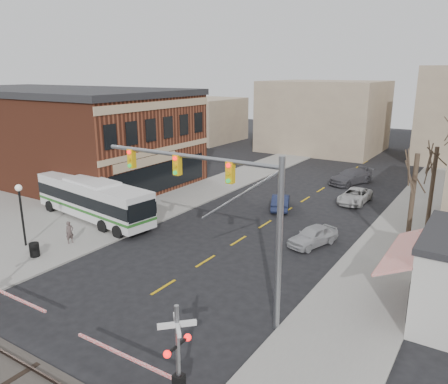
# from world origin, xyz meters

# --- Properties ---
(ground) EXTENTS (160.00, 160.00, 0.00)m
(ground) POSITION_xyz_m (0.00, 0.00, 0.00)
(ground) COLOR black
(ground) RESTS_ON ground
(sidewalk_west) EXTENTS (5.00, 60.00, 0.12)m
(sidewalk_west) POSITION_xyz_m (-9.50, 20.00, 0.06)
(sidewalk_west) COLOR gray
(sidewalk_west) RESTS_ON ground
(sidewalk_east) EXTENTS (5.00, 60.00, 0.12)m
(sidewalk_east) POSITION_xyz_m (9.50, 20.00, 0.06)
(sidewalk_east) COLOR gray
(sidewalk_east) RESTS_ON ground
(brick_building) EXTENTS (30.40, 15.40, 9.60)m
(brick_building) POSITION_xyz_m (-26.98, 16.00, 4.81)
(brick_building) COLOR brown
(brick_building) RESTS_ON ground
(tree_east_a) EXTENTS (0.28, 0.28, 6.75)m
(tree_east_a) POSITION_xyz_m (10.50, 12.00, 3.50)
(tree_east_a) COLOR #382B21
(tree_east_a) RESTS_ON sidewalk_east
(tree_east_b) EXTENTS (0.28, 0.28, 6.30)m
(tree_east_b) POSITION_xyz_m (10.80, 18.00, 3.27)
(tree_east_b) COLOR #382B21
(tree_east_b) RESTS_ON sidewalk_east
(transit_bus) EXTENTS (12.21, 4.23, 3.08)m
(transit_bus) POSITION_xyz_m (-11.86, 7.69, 1.75)
(transit_bus) COLOR silver
(transit_bus) RESTS_ON ground
(traffic_signal_mast) EXTENTS (10.01, 0.30, 8.00)m
(traffic_signal_mast) POSITION_xyz_m (4.13, 1.79, 5.74)
(traffic_signal_mast) COLOR gray
(traffic_signal_mast) RESTS_ON ground
(rr_crossing_east) EXTENTS (5.60, 1.36, 4.00)m
(rr_crossing_east) POSITION_xyz_m (5.79, -4.48, 1.97)
(rr_crossing_east) COLOR gray
(rr_crossing_east) RESTS_ON ground
(street_lamp) EXTENTS (0.44, 0.44, 4.20)m
(street_lamp) POSITION_xyz_m (-11.45, 1.42, 3.13)
(street_lamp) COLOR black
(street_lamp) RESTS_ON sidewalk_west
(trash_bin) EXTENTS (0.60, 0.60, 0.88)m
(trash_bin) POSITION_xyz_m (-9.32, 0.65, 0.56)
(trash_bin) COLOR black
(trash_bin) RESTS_ON sidewalk_west
(car_a) EXTENTS (2.74, 4.24, 1.34)m
(car_a) POSITION_xyz_m (4.61, 12.05, 0.67)
(car_a) COLOR #A3A4A8
(car_a) RESTS_ON ground
(car_b) EXTENTS (2.81, 4.24, 1.32)m
(car_b) POSITION_xyz_m (-0.69, 18.16, 0.66)
(car_b) COLOR #171E3A
(car_b) RESTS_ON ground
(car_c) EXTENTS (2.23, 4.64, 1.28)m
(car_c) POSITION_xyz_m (4.11, 23.36, 0.64)
(car_c) COLOR #B8B8B8
(car_c) RESTS_ON ground
(car_d) EXTENTS (3.94, 5.71, 1.53)m
(car_d) POSITION_xyz_m (1.74, 29.97, 0.77)
(car_d) COLOR #46454A
(car_d) RESTS_ON ground
(pedestrian_near) EXTENTS (0.46, 0.62, 1.54)m
(pedestrian_near) POSITION_xyz_m (-9.24, 3.29, 0.89)
(pedestrian_near) COLOR #534442
(pedestrian_near) RESTS_ON sidewalk_west
(pedestrian_far) EXTENTS (0.94, 0.96, 1.56)m
(pedestrian_far) POSITION_xyz_m (-10.69, 8.66, 0.90)
(pedestrian_far) COLOR #333155
(pedestrian_far) RESTS_ON sidewalk_west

